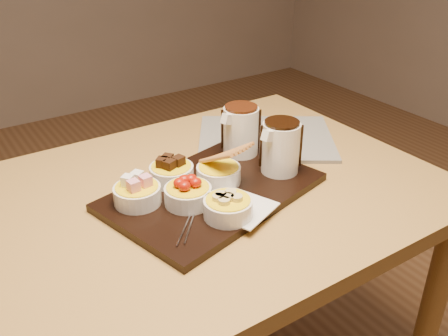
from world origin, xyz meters
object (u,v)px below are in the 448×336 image
pitcher_milk_chocolate (241,131)px  newspaper (266,138)px  bowl_strawberries (188,195)px  serving_board (213,192)px  dining_table (181,233)px  pitcher_dark_chocolate (281,148)px

pitcher_milk_chocolate → newspaper: (0.13, 0.06, -0.07)m
bowl_strawberries → serving_board: bearing=17.5°
dining_table → newspaper: bearing=21.0°
dining_table → pitcher_dark_chocolate: pitcher_dark_chocolate is taller
pitcher_dark_chocolate → pitcher_milk_chocolate: same height
bowl_strawberries → pitcher_dark_chocolate: size_ratio=0.83×
dining_table → pitcher_milk_chocolate: 0.29m
bowl_strawberries → newspaper: (0.36, 0.19, -0.03)m
newspaper → pitcher_milk_chocolate: bearing=-121.1°
dining_table → pitcher_dark_chocolate: bearing=-13.1°
newspaper → serving_board: bearing=-114.9°
dining_table → newspaper: newspaper is taller
bowl_strawberries → pitcher_dark_chocolate: 0.25m
bowl_strawberries → pitcher_milk_chocolate: (0.23, 0.13, 0.04)m
serving_board → pitcher_dark_chocolate: bearing=-20.0°
serving_board → pitcher_milk_chocolate: bearing=21.8°
serving_board → newspaper: 0.33m
pitcher_dark_chocolate → newspaper: 0.23m
newspaper → bowl_strawberries: bearing=-117.6°
bowl_strawberries → newspaper: bowl_strawberries is taller
pitcher_dark_chocolate → pitcher_milk_chocolate: 0.13m
pitcher_dark_chocolate → pitcher_milk_chocolate: (-0.02, 0.13, 0.00)m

